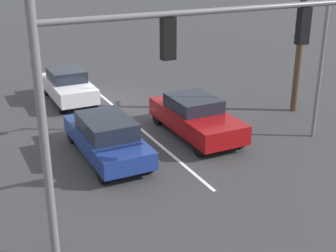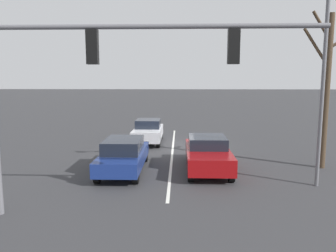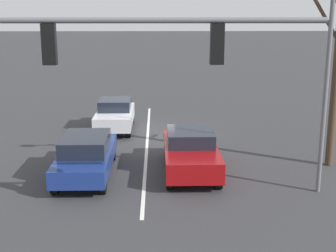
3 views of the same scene
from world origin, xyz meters
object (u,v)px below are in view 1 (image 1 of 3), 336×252
Objects in this scene: traffic_signal_gantry at (166,65)px; car_silver_midlane_second at (68,85)px; street_lamp_left_shoulder at (323,19)px; bare_tree_near at (302,25)px; car_navy_midlane_front at (107,136)px; car_maroon_leftlane_front at (196,116)px.

car_silver_midlane_second is at bearing -92.52° from traffic_signal_gantry.
car_silver_midlane_second is 0.52× the size of street_lamp_left_shoulder.
bare_tree_near is (-1.45, -2.66, -0.70)m from street_lamp_left_shoulder.
car_maroon_leftlane_front is (-3.70, -0.38, 0.00)m from car_navy_midlane_front.
car_navy_midlane_front is at bearing 5.80° from car_maroon_leftlane_front.
car_maroon_leftlane_front is at bearing -28.75° from street_lamp_left_shoulder.
bare_tree_near is (-5.28, -0.55, 3.00)m from car_maroon_leftlane_front.
traffic_signal_gantry is (0.05, 4.73, 3.57)m from car_navy_midlane_front.
street_lamp_left_shoulder is 3.11m from bare_tree_near.
traffic_signal_gantry reaches higher than car_navy_midlane_front.
street_lamp_left_shoulder is at bearing 61.38° from bare_tree_near.
traffic_signal_gantry is 1.37× the size of bare_tree_near.
street_lamp_left_shoulder is at bearing -158.44° from traffic_signal_gantry.
car_maroon_leftlane_front is 6.10m from bare_tree_near.
street_lamp_left_shoulder reaches higher than bare_tree_near.
car_maroon_leftlane_front is 7.27m from traffic_signal_gantry.
traffic_signal_gantry is 8.16m from street_lamp_left_shoulder.
car_maroon_leftlane_front is 5.73m from street_lamp_left_shoulder.
street_lamp_left_shoulder is (-7.09, 8.35, 3.70)m from car_silver_midlane_second.
car_silver_midlane_second is at bearing -62.49° from car_maroon_leftlane_front.
car_navy_midlane_front is 1.02× the size of car_maroon_leftlane_front.
car_maroon_leftlane_front is 0.48× the size of traffic_signal_gantry.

